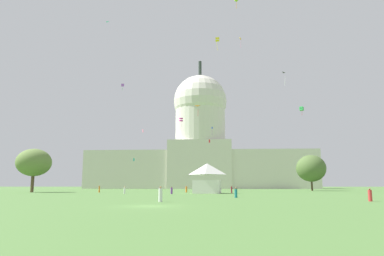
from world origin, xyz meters
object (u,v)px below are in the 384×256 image
at_px(person_purple_near_tree_east, 172,191).
at_px(tree_east_far, 311,168).
at_px(kite_pink_mid, 143,131).
at_px(kite_cyan_high, 106,22).
at_px(kite_violet_high, 123,85).
at_px(person_teal_back_center, 236,193).
at_px(kite_blue_mid, 212,129).
at_px(person_white_lawn_far_right, 125,190).
at_px(kite_gold_high, 240,40).
at_px(person_orange_mid_right, 99,189).
at_px(capitol_building, 200,148).
at_px(person_orange_front_left, 186,189).
at_px(kite_red_mid, 209,141).
at_px(kite_orange_mid, 198,108).
at_px(person_maroon_aisle_center, 232,190).
at_px(kite_black_mid, 286,75).
at_px(person_red_back_left, 370,195).
at_px(event_tent, 207,178).
at_px(person_white_edge_east, 160,195).
at_px(kite_turquoise_low, 134,160).
at_px(kite_green_mid, 302,109).
at_px(tree_west_far, 34,163).
at_px(kite_magenta_mid, 181,120).
at_px(kite_yellow_high, 217,40).

bearing_deg(person_purple_near_tree_east, tree_east_far, -146.31).
relative_size(person_purple_near_tree_east, kite_pink_mid, 1.06).
bearing_deg(kite_pink_mid, kite_cyan_high, -6.12).
xyz_separation_m(kite_pink_mid, kite_violet_high, (-11.14, 7.29, 21.93)).
xyz_separation_m(person_teal_back_center, kite_blue_mid, (-4.68, 110.34, 27.04)).
relative_size(person_white_lawn_far_right, kite_gold_high, 0.35).
bearing_deg(person_orange_mid_right, capitol_building, -70.62).
height_order(person_orange_front_left, kite_pink_mid, kite_pink_mid).
distance_m(person_purple_near_tree_east, kite_red_mid, 78.06).
relative_size(person_orange_mid_right, kite_pink_mid, 1.26).
distance_m(kite_orange_mid, kite_violet_high, 72.39).
xyz_separation_m(person_maroon_aisle_center, kite_black_mid, (15.80, 11.08, 31.04)).
distance_m(person_orange_front_left, person_red_back_left, 54.05).
height_order(event_tent, tree_east_far, tree_east_far).
distance_m(person_teal_back_center, person_maroon_aisle_center, 31.36).
bearing_deg(event_tent, kite_blue_mid, 94.62).
bearing_deg(person_white_edge_east, person_red_back_left, -72.31).
bearing_deg(kite_red_mid, person_maroon_aisle_center, -59.63).
bearing_deg(kite_red_mid, kite_black_mid, -42.95).
height_order(person_orange_mid_right, kite_pink_mid, kite_pink_mid).
bearing_deg(kite_black_mid, person_red_back_left, -161.92).
height_order(kite_cyan_high, kite_red_mid, kite_cyan_high).
distance_m(kite_turquoise_low, kite_green_mid, 78.10).
bearing_deg(kite_turquoise_low, person_orange_mid_right, -106.19).
height_order(event_tent, kite_black_mid, kite_black_mid).
distance_m(person_teal_back_center, kite_orange_mid, 45.84).
bearing_deg(tree_west_far, person_teal_back_center, -35.75).
bearing_deg(tree_east_far, tree_west_far, -158.85).
xyz_separation_m(person_red_back_left, kite_orange_mid, (-22.33, 50.32, 21.53)).
bearing_deg(kite_black_mid, kite_orange_mid, 116.40).
bearing_deg(person_maroon_aisle_center, tree_west_far, -64.93).
relative_size(person_orange_front_left, kite_magenta_mid, 0.43).
bearing_deg(person_teal_back_center, kite_cyan_high, 14.80).
xyz_separation_m(event_tent, kite_gold_high, (12.03, 52.05, 54.88)).
xyz_separation_m(person_purple_near_tree_east, person_white_edge_east, (3.17, -34.78, 0.09)).
relative_size(event_tent, kite_cyan_high, 5.69).
distance_m(person_white_lawn_far_right, kite_black_mid, 53.53).
xyz_separation_m(person_orange_front_left, kite_magenta_mid, (-4.18, 26.99, 22.95)).
bearing_deg(kite_pink_mid, event_tent, 29.78).
bearing_deg(kite_yellow_high, person_red_back_left, 117.03).
distance_m(kite_orange_mid, kite_yellow_high, 18.62).
relative_size(kite_pink_mid, kite_magenta_mid, 0.36).
distance_m(capitol_building, person_orange_front_left, 106.80).
xyz_separation_m(kite_black_mid, kite_green_mid, (7.20, 13.72, -6.65)).
height_order(person_purple_near_tree_east, kite_violet_high, kite_violet_high).
distance_m(kite_black_mid, kite_orange_mid, 26.13).
height_order(kite_turquoise_low, kite_cyan_high, kite_cyan_high).
xyz_separation_m(tree_east_far, kite_magenta_mid, (-42.88, -2.17, 16.43)).
relative_size(event_tent, person_teal_back_center, 4.71).
bearing_deg(kite_orange_mid, kite_turquoise_low, -60.26).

